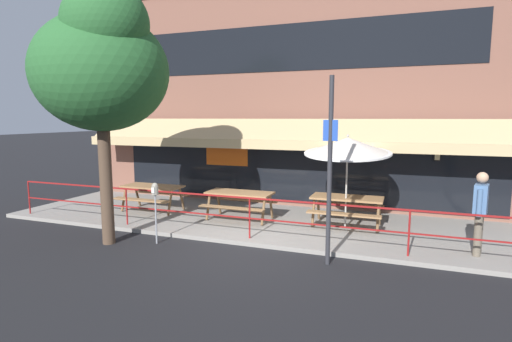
% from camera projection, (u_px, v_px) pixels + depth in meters
% --- Properties ---
extents(ground_plane, '(120.00, 120.00, 0.00)m').
position_uv_depth(ground_plane, '(245.00, 246.00, 9.02)').
color(ground_plane, black).
extents(patio_deck, '(15.00, 4.00, 0.10)m').
position_uv_depth(patio_deck, '(272.00, 222.00, 10.87)').
color(patio_deck, gray).
rests_on(patio_deck, ground).
extents(restaurant_building, '(15.00, 1.60, 7.14)m').
position_uv_depth(restaurant_building, '(295.00, 96.00, 12.47)').
color(restaurant_building, brown).
rests_on(restaurant_building, ground).
extents(patio_railing, '(13.84, 0.04, 0.97)m').
position_uv_depth(patio_railing, '(250.00, 209.00, 9.19)').
color(patio_railing, maroon).
rests_on(patio_railing, patio_deck).
extents(picnic_table_left, '(1.80, 1.42, 0.76)m').
position_uv_depth(picnic_table_left, '(153.00, 191.00, 11.94)').
color(picnic_table_left, '#997047').
rests_on(picnic_table_left, patio_deck).
extents(picnic_table_centre, '(1.80, 1.42, 0.76)m').
position_uv_depth(picnic_table_centre, '(240.00, 198.00, 10.93)').
color(picnic_table_centre, '#997047').
rests_on(picnic_table_centre, patio_deck).
extents(picnic_table_right, '(1.80, 1.42, 0.76)m').
position_uv_depth(picnic_table_right, '(347.00, 203.00, 10.27)').
color(picnic_table_right, '#997047').
rests_on(picnic_table_right, patio_deck).
extents(patio_umbrella_right, '(2.14, 2.14, 2.40)m').
position_uv_depth(patio_umbrella_right, '(348.00, 146.00, 9.89)').
color(patio_umbrella_right, '#B7B2A8').
rests_on(patio_umbrella_right, patio_deck).
extents(pedestrian_walking, '(0.33, 0.61, 1.71)m').
position_uv_depth(pedestrian_walking, '(480.00, 209.00, 8.04)').
color(pedestrian_walking, '#665B4C').
rests_on(pedestrian_walking, patio_deck).
extents(parking_meter_near, '(0.15, 0.16, 1.42)m').
position_uv_depth(parking_meter_near, '(155.00, 195.00, 9.06)').
color(parking_meter_near, gray).
rests_on(parking_meter_near, ground).
extents(street_sign_pole, '(0.28, 0.09, 3.67)m').
position_uv_depth(street_sign_pole, '(330.00, 170.00, 7.67)').
color(street_sign_pole, '#2D2D33').
rests_on(street_sign_pole, ground).
extents(street_tree_curbside, '(3.04, 2.74, 5.62)m').
position_uv_depth(street_tree_curbside, '(101.00, 64.00, 8.61)').
color(street_tree_curbside, brown).
rests_on(street_tree_curbside, ground).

